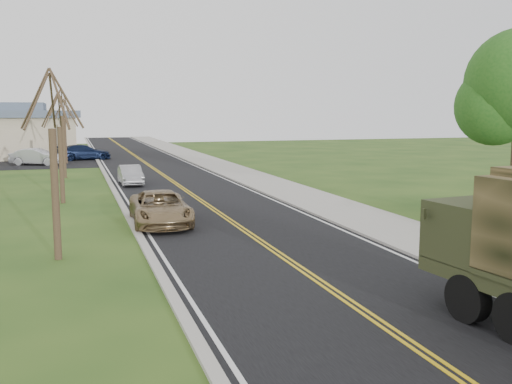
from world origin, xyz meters
name	(u,v)px	position (x,y,z in m)	size (l,w,h in m)	color
ground	(427,356)	(0.00, 0.00, 0.00)	(160.00, 160.00, 0.00)	#254416
road	(152,167)	(0.00, 40.00, 0.01)	(8.00, 120.00, 0.01)	black
curb_right	(199,165)	(4.15, 40.00, 0.06)	(0.30, 120.00, 0.12)	#9E998E
sidewalk_right	(219,165)	(5.90, 40.00, 0.05)	(3.20, 120.00, 0.10)	#9E998E
curb_left	(102,168)	(-4.15, 40.00, 0.05)	(0.30, 120.00, 0.10)	#9E998E
bare_tree_a	(54,179)	(-7.00, 10.00, 2.63)	(1.93, 2.26, 6.08)	#38281C
bare_tree_b	(61,156)	(-7.00, 22.00, 2.48)	(1.83, 2.14, 5.73)	#38281C
bare_tree_c	(63,139)	(-7.00, 34.00, 2.78)	(2.04, 2.39, 6.42)	#38281C
bare_tree_d	(65,136)	(-7.00, 46.00, 2.55)	(1.88, 2.20, 5.91)	#38281C
suv_champagne	(160,208)	(-3.00, 14.73, 0.70)	(2.33, 5.05, 1.40)	#8C734F
sedan_silver	(131,175)	(-2.88, 28.64, 0.63)	(1.33, 3.82, 1.26)	#9F9FA3
lot_car_silver	(37,157)	(-9.45, 45.15, 0.75)	(1.60, 4.58, 1.51)	silver
lot_car_navy	(84,152)	(-5.38, 49.69, 0.76)	(2.12, 5.22, 1.51)	black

